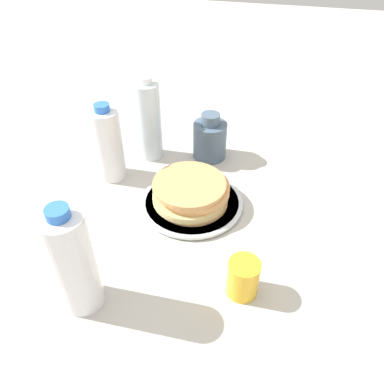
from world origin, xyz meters
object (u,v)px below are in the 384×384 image
object	(u,v)px
cream_jug	(210,139)
water_bottle_mid	(149,121)
water_bottle_far	(73,262)
water_bottle_near	(108,144)
pancake_stack	(191,192)
juice_glass	(243,278)
plate	(192,202)

from	to	relation	value
cream_jug	water_bottle_mid	bearing A→B (deg)	101.67
water_bottle_far	water_bottle_near	bearing A→B (deg)	14.53
pancake_stack	water_bottle_mid	size ratio (longest dim) A/B	0.78
cream_jug	water_bottle_mid	world-z (taller)	water_bottle_mid
juice_glass	water_bottle_far	xyz separation A→B (m)	(-0.09, 0.29, 0.07)
pancake_stack	water_bottle_mid	world-z (taller)	water_bottle_mid
pancake_stack	water_bottle_far	bearing A→B (deg)	156.62
water_bottle_mid	cream_jug	bearing A→B (deg)	-78.33
juice_glass	pancake_stack	bearing A→B (deg)	34.51
juice_glass	cream_jug	size ratio (longest dim) A/B	0.60
plate	water_bottle_far	bearing A→B (deg)	156.28
juice_glass	water_bottle_mid	world-z (taller)	water_bottle_mid
cream_jug	water_bottle_far	xyz separation A→B (m)	(-0.53, 0.14, 0.05)
cream_jug	water_bottle_near	bearing A→B (deg)	122.31
cream_jug	water_bottle_mid	xyz separation A→B (m)	(-0.03, 0.17, 0.05)
cream_jug	water_bottle_far	world-z (taller)	water_bottle_far
pancake_stack	water_bottle_far	size ratio (longest dim) A/B	0.78
pancake_stack	water_bottle_mid	distance (m)	0.26
water_bottle_near	cream_jug	bearing A→B (deg)	-57.69
pancake_stack	water_bottle_near	bearing A→B (deg)	74.00
plate	juice_glass	bearing A→B (deg)	-145.91
pancake_stack	water_bottle_mid	xyz separation A→B (m)	(0.18, 0.16, 0.07)
pancake_stack	juice_glass	world-z (taller)	juice_glass
plate	water_bottle_far	xyz separation A→B (m)	(-0.31, 0.14, 0.11)
water_bottle_mid	pancake_stack	bearing A→B (deg)	-138.53
water_bottle_mid	juice_glass	bearing A→B (deg)	-142.20
water_bottle_near	water_bottle_mid	size ratio (longest dim) A/B	0.89
juice_glass	cream_jug	distance (m)	0.47
cream_jug	plate	bearing A→B (deg)	179.80
plate	water_bottle_mid	world-z (taller)	water_bottle_mid
plate	juice_glass	xyz separation A→B (m)	(-0.23, -0.15, 0.03)
pancake_stack	cream_jug	bearing A→B (deg)	-0.80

